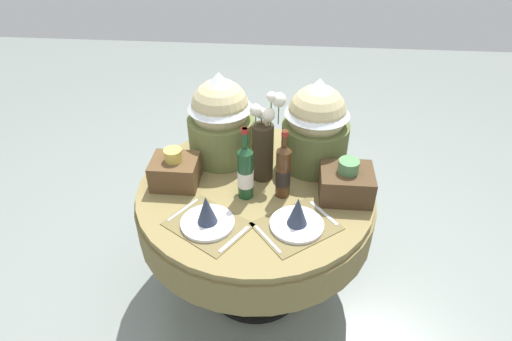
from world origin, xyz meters
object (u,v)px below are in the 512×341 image
woven_basket_side_right (346,182)px  gift_tub_back_left (220,114)px  wine_bottle_centre (283,171)px  gift_tub_back_right (316,121)px  woven_basket_side_left (175,171)px  flower_vase (264,142)px  wine_bottle_left (245,172)px  place_setting_right (297,218)px  place_setting_left (207,217)px  dining_table (256,208)px

woven_basket_side_right → gift_tub_back_left: bearing=155.1°
wine_bottle_centre → gift_tub_back_right: 0.34m
woven_basket_side_left → gift_tub_back_right: bearing=19.3°
flower_vase → wine_bottle_left: size_ratio=1.25×
flower_vase → gift_tub_back_left: size_ratio=0.97×
place_setting_right → woven_basket_side_left: (-0.60, 0.26, 0.03)m
woven_basket_side_left → place_setting_right: bearing=-23.6°
gift_tub_back_right → flower_vase: bearing=-150.5°
place_setting_left → flower_vase: (0.22, 0.38, 0.16)m
dining_table → woven_basket_side_right: 0.48m
place_setting_left → woven_basket_side_left: (-0.21, 0.29, 0.03)m
place_setting_left → place_setting_right: 0.40m
place_setting_right → wine_bottle_left: wine_bottle_left is taller
dining_table → place_setting_left: place_setting_left is taller
flower_vase → wine_bottle_left: 0.19m
gift_tub_back_left → woven_basket_side_left: (-0.19, -0.27, -0.18)m
place_setting_right → woven_basket_side_right: size_ratio=1.72×
place_setting_right → woven_basket_side_left: 0.66m
place_setting_right → wine_bottle_centre: 0.25m
gift_tub_back_left → wine_bottle_centre: bearing=-42.9°
dining_table → woven_basket_side_left: woven_basket_side_left is taller
dining_table → wine_bottle_left: size_ratio=3.19×
wine_bottle_centre → woven_basket_side_left: size_ratio=1.58×
wine_bottle_centre → gift_tub_back_left: size_ratio=0.74×
dining_table → flower_vase: (0.03, 0.09, 0.34)m
place_setting_left → wine_bottle_left: 0.28m
dining_table → flower_vase: 0.36m
flower_vase → place_setting_right: bearing=-64.4°
dining_table → woven_basket_side_left: bearing=-179.5°
dining_table → place_setting_left: size_ratio=2.80×
woven_basket_side_left → woven_basket_side_right: woven_basket_side_right is taller
wine_bottle_centre → gift_tub_back_right: bearing=61.7°
place_setting_left → place_setting_right: size_ratio=1.00×
wine_bottle_left → woven_basket_side_left: 0.37m
wine_bottle_left → woven_basket_side_right: bearing=5.0°
place_setting_left → gift_tub_back_left: bearing=91.7°
place_setting_left → flower_vase: size_ratio=0.91×
wine_bottle_left → gift_tub_back_left: gift_tub_back_left is taller
gift_tub_back_right → woven_basket_side_right: bearing=-60.7°
wine_bottle_left → gift_tub_back_right: size_ratio=0.77×
gift_tub_back_left → flower_vase: bearing=-36.3°
place_setting_right → wine_bottle_centre: size_ratio=1.20×
wine_bottle_centre → wine_bottle_left: bearing=-172.4°
wine_bottle_centre → woven_basket_side_left: bearing=175.4°
dining_table → woven_basket_side_right: (0.43, -0.03, 0.21)m
place_setting_right → wine_bottle_left: (-0.25, 0.20, 0.09)m
place_setting_right → flower_vase: size_ratio=0.91×
dining_table → flower_vase: bearing=70.1°
gift_tub_back_right → woven_basket_side_left: (-0.68, -0.24, -0.18)m
place_setting_left → wine_bottle_left: wine_bottle_left is taller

